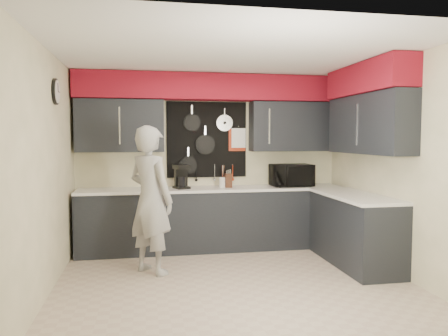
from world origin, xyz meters
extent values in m
plane|color=#C7B39B|center=(0.00, 0.00, 0.00)|extent=(4.00, 4.00, 0.00)
cube|color=#F7EBBF|center=(0.00, 1.75, 1.30)|extent=(4.00, 0.01, 2.60)
cube|color=black|center=(-1.33, 1.59, 1.83)|extent=(1.24, 0.32, 0.75)
cube|color=black|center=(1.28, 1.59, 1.83)|extent=(1.34, 0.32, 0.75)
cube|color=maroon|center=(0.00, 1.57, 2.40)|extent=(3.94, 0.36, 0.38)
cube|color=black|center=(-0.05, 1.74, 1.62)|extent=(1.22, 0.03, 1.15)
cylinder|color=black|center=(-0.28, 1.70, 1.88)|extent=(0.26, 0.04, 0.26)
cylinder|color=black|center=(-0.08, 1.70, 1.55)|extent=(0.30, 0.04, 0.30)
cylinder|color=black|center=(-0.34, 1.70, 1.24)|extent=(0.27, 0.04, 0.27)
cylinder|color=silver|center=(0.22, 1.70, 1.88)|extent=(0.25, 0.02, 0.25)
cube|color=#A4280C|center=(0.42, 1.72, 1.62)|extent=(0.26, 0.01, 0.34)
cube|color=white|center=(0.44, 1.70, 1.65)|extent=(0.22, 0.01, 0.30)
cylinder|color=silver|center=(-0.50, 1.71, 1.13)|extent=(0.01, 0.01, 0.20)
cylinder|color=silver|center=(-0.22, 1.71, 1.13)|extent=(0.01, 0.01, 0.20)
cylinder|color=silver|center=(0.07, 1.71, 1.13)|extent=(0.01, 0.01, 0.20)
cylinder|color=silver|center=(0.35, 1.71, 1.13)|extent=(0.01, 0.01, 0.20)
cube|color=#F7EBBF|center=(2.00, 0.00, 1.30)|extent=(0.01, 3.50, 2.60)
cube|color=black|center=(1.84, 0.30, 1.83)|extent=(0.32, 1.70, 0.75)
cube|color=maroon|center=(1.82, 0.30, 2.40)|extent=(0.36, 1.70, 0.38)
cube|color=#F7EBBF|center=(-2.00, 0.00, 1.30)|extent=(0.01, 3.50, 2.60)
cylinder|color=black|center=(-1.98, 0.40, 2.18)|extent=(0.04, 0.30, 0.30)
cylinder|color=white|center=(-1.96, 0.40, 2.18)|extent=(0.01, 0.26, 0.26)
cube|color=black|center=(0.00, 1.45, 0.44)|extent=(3.90, 0.60, 0.88)
cube|color=white|center=(0.00, 1.44, 0.90)|extent=(3.90, 0.63, 0.04)
cube|color=black|center=(1.70, 0.35, 0.44)|extent=(0.60, 1.60, 0.88)
cube|color=white|center=(1.69, 0.35, 0.90)|extent=(0.63, 1.60, 0.04)
cube|color=black|center=(0.00, 1.19, 0.05)|extent=(3.90, 0.06, 0.10)
imported|color=black|center=(1.20, 1.42, 1.09)|extent=(0.61, 0.43, 0.33)
cube|color=#3D1A13|center=(0.22, 1.40, 1.02)|extent=(0.10, 0.10, 0.21)
cylinder|color=white|center=(0.15, 1.47, 0.99)|extent=(0.12, 0.12, 0.15)
cube|color=black|center=(-0.47, 1.41, 0.94)|extent=(0.25, 0.28, 0.03)
cube|color=black|center=(-0.47, 1.49, 1.10)|extent=(0.20, 0.12, 0.31)
cube|color=black|center=(-0.47, 1.41, 1.23)|extent=(0.25, 0.28, 0.06)
cylinder|color=black|center=(-0.47, 1.39, 1.02)|extent=(0.11, 0.11, 0.15)
imported|color=#AEAEAC|center=(-0.92, 0.45, 0.90)|extent=(0.77, 0.78, 1.80)
camera|label=1|loc=(-1.00, -4.88, 1.66)|focal=35.00mm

